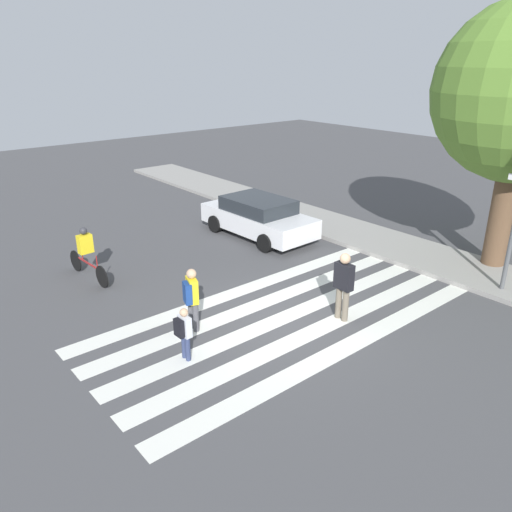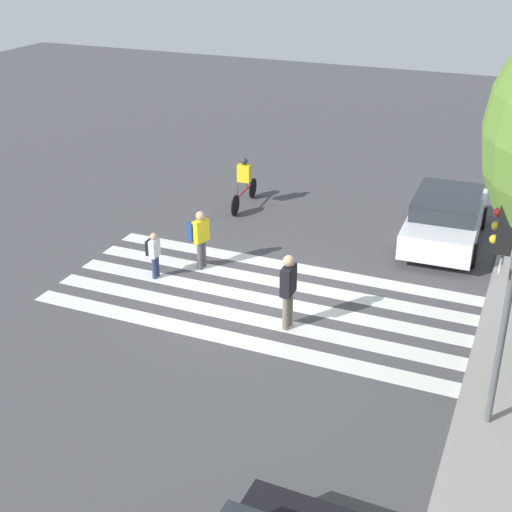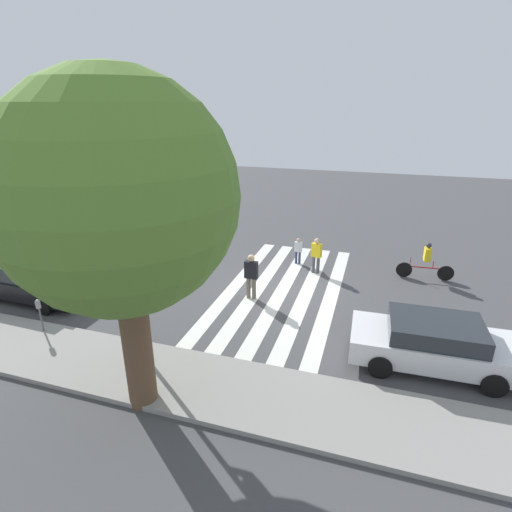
{
  "view_description": "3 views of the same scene",
  "coord_description": "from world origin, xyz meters",
  "px_view_note": "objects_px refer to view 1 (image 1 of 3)",
  "views": [
    {
      "loc": [
        8.07,
        -7.66,
        6.14
      ],
      "look_at": [
        -0.95,
        -0.14,
        1.42
      ],
      "focal_mm": 35.0,
      "sensor_mm": 36.0,
      "label": 1
    },
    {
      "loc": [
        13.92,
        5.76,
        8.3
      ],
      "look_at": [
        -0.02,
        -0.14,
        1.11
      ],
      "focal_mm": 50.0,
      "sensor_mm": 36.0,
      "label": 2
    },
    {
      "loc": [
        -3.28,
        13.96,
        7.0
      ],
      "look_at": [
        1.14,
        -0.13,
        1.26
      ],
      "focal_mm": 28.0,
      "sensor_mm": 36.0,
      "label": 3
    }
  ],
  "objects_px": {
    "pedestrian_adult_tall_backpack": "(344,283)",
    "car_parked_dark_suv": "(258,217)",
    "pedestrian_adult_yellow_jacket": "(184,330)",
    "pedestrian_adult_blue_shirt": "(191,295)",
    "cyclist_near_curb": "(86,252)"
  },
  "relations": [
    {
      "from": "pedestrian_adult_tall_backpack",
      "to": "pedestrian_adult_yellow_jacket",
      "type": "relative_size",
      "value": 1.43
    },
    {
      "from": "pedestrian_adult_yellow_jacket",
      "to": "pedestrian_adult_blue_shirt",
      "type": "height_order",
      "value": "pedestrian_adult_blue_shirt"
    },
    {
      "from": "cyclist_near_curb",
      "to": "car_parked_dark_suv",
      "type": "bearing_deg",
      "value": 83.32
    },
    {
      "from": "car_parked_dark_suv",
      "to": "pedestrian_adult_yellow_jacket",
      "type": "bearing_deg",
      "value": -52.93
    },
    {
      "from": "pedestrian_adult_yellow_jacket",
      "to": "car_parked_dark_suv",
      "type": "height_order",
      "value": "car_parked_dark_suv"
    },
    {
      "from": "pedestrian_adult_tall_backpack",
      "to": "cyclist_near_curb",
      "type": "relative_size",
      "value": 0.77
    },
    {
      "from": "pedestrian_adult_tall_backpack",
      "to": "car_parked_dark_suv",
      "type": "relative_size",
      "value": 0.39
    },
    {
      "from": "car_parked_dark_suv",
      "to": "pedestrian_adult_blue_shirt",
      "type": "bearing_deg",
      "value": -54.77
    },
    {
      "from": "pedestrian_adult_blue_shirt",
      "to": "cyclist_near_curb",
      "type": "distance_m",
      "value": 4.54
    },
    {
      "from": "pedestrian_adult_blue_shirt",
      "to": "cyclist_near_curb",
      "type": "xyz_separation_m",
      "value": [
        -4.48,
        -0.72,
        -0.06
      ]
    },
    {
      "from": "pedestrian_adult_yellow_jacket",
      "to": "cyclist_near_curb",
      "type": "bearing_deg",
      "value": 177.24
    },
    {
      "from": "pedestrian_adult_tall_backpack",
      "to": "pedestrian_adult_yellow_jacket",
      "type": "bearing_deg",
      "value": 76.93
    },
    {
      "from": "pedestrian_adult_tall_backpack",
      "to": "cyclist_near_curb",
      "type": "height_order",
      "value": "pedestrian_adult_tall_backpack"
    },
    {
      "from": "pedestrian_adult_yellow_jacket",
      "to": "cyclist_near_curb",
      "type": "xyz_separation_m",
      "value": [
        -5.43,
        0.1,
        0.14
      ]
    },
    {
      "from": "pedestrian_adult_yellow_jacket",
      "to": "car_parked_dark_suv",
      "type": "xyz_separation_m",
      "value": [
        -5.14,
        6.39,
        0.01
      ]
    }
  ]
}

